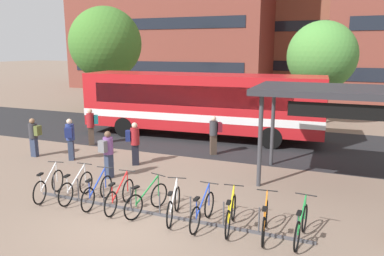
% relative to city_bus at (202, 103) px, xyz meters
% --- Properties ---
extents(ground, '(200.00, 200.00, 0.00)m').
position_rel_city_bus_xyz_m(ground, '(1.58, -9.79, -1.78)').
color(ground, '#7A6656').
extents(bus_lane_asphalt, '(80.00, 7.20, 0.01)m').
position_rel_city_bus_xyz_m(bus_lane_asphalt, '(1.58, -0.00, -1.77)').
color(bus_lane_asphalt, '#232326').
rests_on(bus_lane_asphalt, ground).
extents(city_bus, '(12.15, 3.26, 3.20)m').
position_rel_city_bus_xyz_m(city_bus, '(0.00, 0.00, 0.00)').
color(city_bus, red).
rests_on(city_bus, ground).
extents(bike_rack, '(8.14, 0.12, 0.70)m').
position_rel_city_bus_xyz_m(bike_rack, '(2.18, -9.08, -1.68)').
color(bike_rack, '#47474C').
rests_on(bike_rack, ground).
extents(parked_bicycle_white_0, '(0.57, 1.69, 0.99)m').
position_rel_city_bus_xyz_m(parked_bicycle_white_0, '(-1.53, -9.18, -1.39)').
color(parked_bicycle_white_0, black).
rests_on(parked_bicycle_white_0, ground).
extents(parked_bicycle_white_1, '(0.52, 1.72, 0.99)m').
position_rel_city_bus_xyz_m(parked_bicycle_white_1, '(-0.65, -9.00, -1.39)').
color(parked_bicycle_white_1, black).
rests_on(parked_bicycle_white_1, ground).
extents(parked_bicycle_blue_2, '(0.52, 1.72, 0.99)m').
position_rel_city_bus_xyz_m(parked_bicycle_blue_2, '(0.16, -9.08, -1.39)').
color(parked_bicycle_blue_2, black).
rests_on(parked_bicycle_blue_2, ground).
extents(parked_bicycle_red_3, '(0.52, 1.72, 0.99)m').
position_rel_city_bus_xyz_m(parked_bicycle_red_3, '(0.93, -9.10, -1.39)').
color(parked_bicycle_red_3, black).
rests_on(parked_bicycle_red_3, ground).
extents(parked_bicycle_green_4, '(0.61, 1.68, 0.99)m').
position_rel_city_bus_xyz_m(parked_bicycle_green_4, '(1.77, -9.06, -1.39)').
color(parked_bicycle_green_4, black).
rests_on(parked_bicycle_green_4, ground).
extents(parked_bicycle_white_5, '(0.59, 1.69, 0.99)m').
position_rel_city_bus_xyz_m(parked_bicycle_white_5, '(2.61, -9.11, -1.39)').
color(parked_bicycle_white_5, black).
rests_on(parked_bicycle_white_5, ground).
extents(parked_bicycle_blue_6, '(0.52, 1.72, 0.99)m').
position_rel_city_bus_xyz_m(parked_bicycle_blue_6, '(3.44, -9.16, -1.39)').
color(parked_bicycle_blue_6, black).
rests_on(parked_bicycle_blue_6, ground).
extents(parked_bicycle_yellow_7, '(0.52, 1.71, 0.99)m').
position_rel_city_bus_xyz_m(parked_bicycle_yellow_7, '(4.17, -9.08, -1.39)').
color(parked_bicycle_yellow_7, black).
rests_on(parked_bicycle_yellow_7, ground).
extents(parked_bicycle_orange_8, '(0.52, 1.72, 0.99)m').
position_rel_city_bus_xyz_m(parked_bicycle_orange_8, '(5.04, -9.12, -1.39)').
color(parked_bicycle_orange_8, black).
rests_on(parked_bicycle_orange_8, ground).
extents(parked_bicycle_green_9, '(0.52, 1.72, 0.99)m').
position_rel_city_bus_xyz_m(parked_bicycle_green_9, '(5.88, -9.05, -1.39)').
color(parked_bicycle_green_9, black).
rests_on(parked_bicycle_green_9, ground).
extents(transit_shelter, '(5.49, 3.33, 3.23)m').
position_rel_city_bus_xyz_m(transit_shelter, '(6.51, -4.61, 1.24)').
color(transit_shelter, '#38383D').
rests_on(transit_shelter, ground).
extents(commuter_grey_pack_0, '(0.39, 0.56, 1.68)m').
position_rel_city_bus_xyz_m(commuter_grey_pack_0, '(-0.85, -7.03, -0.80)').
color(commuter_grey_pack_0, '#2D3851').
rests_on(commuter_grey_pack_0, ground).
extents(commuter_maroon_pack_1, '(0.60, 0.56, 1.68)m').
position_rel_city_bus_xyz_m(commuter_maroon_pack_1, '(1.64, -2.84, -0.81)').
color(commuter_maroon_pack_1, '#47382D').
rests_on(commuter_maroon_pack_1, ground).
extents(commuter_navy_pack_2, '(0.60, 0.52, 1.69)m').
position_rel_city_bus_xyz_m(commuter_navy_pack_2, '(-0.77, -5.38, -0.81)').
color(commuter_navy_pack_2, black).
rests_on(commuter_navy_pack_2, ground).
extents(commuter_olive_pack_3, '(0.53, 0.35, 1.63)m').
position_rel_city_bus_xyz_m(commuter_olive_pack_3, '(-5.24, -5.93, -0.84)').
color(commuter_olive_pack_3, '#2D3851').
rests_on(commuter_olive_pack_3, ground).
extents(commuter_navy_pack_4, '(0.52, 0.60, 1.71)m').
position_rel_city_bus_xyz_m(commuter_navy_pack_4, '(-3.49, -5.79, -0.79)').
color(commuter_navy_pack_4, '#2D3851').
rests_on(commuter_navy_pack_4, ground).
extents(commuter_teal_pack_5, '(0.60, 0.57, 1.72)m').
position_rel_city_bus_xyz_m(commuter_teal_pack_5, '(-4.20, -3.43, -0.78)').
color(commuter_teal_pack_5, '#47382D').
rests_on(commuter_teal_pack_5, ground).
extents(street_tree_0, '(5.12, 5.12, 7.36)m').
position_rel_city_bus_xyz_m(street_tree_0, '(-9.43, 5.58, 3.01)').
color(street_tree_0, brown).
rests_on(street_tree_0, ground).
extents(street_tree_1, '(3.98, 3.98, 6.02)m').
position_rel_city_bus_xyz_m(street_tree_1, '(5.29, 5.72, 2.24)').
color(street_tree_1, brown).
rests_on(street_tree_1, ground).
extents(building_left_wing, '(21.85, 12.22, 17.13)m').
position_rel_city_bus_xyz_m(building_left_wing, '(-11.74, 23.29, 6.79)').
color(building_left_wing, brown).
rests_on(building_left_wing, ground).
extents(building_centre_block, '(17.81, 13.67, 16.92)m').
position_rel_city_bus_xyz_m(building_centre_block, '(2.53, 31.91, 6.69)').
color(building_centre_block, brown).
rests_on(building_centre_block, ground).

